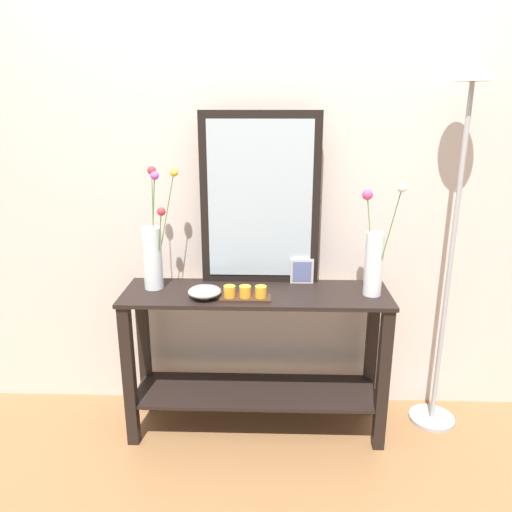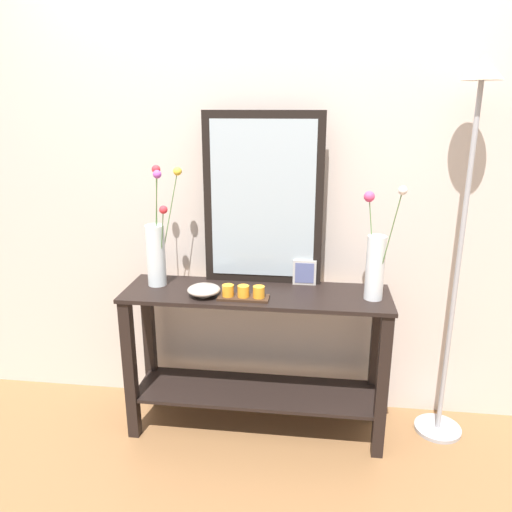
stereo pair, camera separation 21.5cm
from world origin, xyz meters
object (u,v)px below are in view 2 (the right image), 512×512
at_px(mirror_leaning, 263,200).
at_px(floor_lamp, 467,197).
at_px(console_table, 256,347).
at_px(picture_frame_small, 304,273).
at_px(candle_tray, 243,293).
at_px(decorative_bowl, 204,290).
at_px(tall_vase_left, 157,249).
at_px(vase_right, 375,263).

xyz_separation_m(mirror_leaning, floor_lamp, (0.95, -0.07, 0.05)).
bearing_deg(console_table, picture_frame_small, 29.95).
relative_size(mirror_leaning, floor_lamp, 0.46).
bearing_deg(candle_tray, decorative_bowl, 175.85).
distance_m(tall_vase_left, decorative_bowl, 0.34).
distance_m(console_table, picture_frame_small, 0.45).
bearing_deg(console_table, candle_tray, -116.40).
xyz_separation_m(console_table, decorative_bowl, (-0.24, -0.08, 0.33)).
height_order(mirror_leaning, tall_vase_left, mirror_leaning).
xyz_separation_m(mirror_leaning, candle_tray, (-0.06, -0.25, -0.40)).
bearing_deg(candle_tray, tall_vase_left, 163.07).
relative_size(console_table, floor_lamp, 0.71).
xyz_separation_m(tall_vase_left, candle_tray, (0.46, -0.14, -0.16)).
height_order(mirror_leaning, floor_lamp, floor_lamp).
xyz_separation_m(vase_right, picture_frame_small, (-0.33, 0.15, -0.11)).
height_order(tall_vase_left, floor_lamp, floor_lamp).
xyz_separation_m(picture_frame_small, decorative_bowl, (-0.48, -0.22, -0.03)).
relative_size(console_table, vase_right, 2.38).
distance_m(vase_right, floor_lamp, 0.51).
relative_size(candle_tray, floor_lamp, 0.13).
relative_size(mirror_leaning, picture_frame_small, 6.65).
bearing_deg(console_table, floor_lamp, 5.09).
distance_m(candle_tray, picture_frame_small, 0.37).
height_order(console_table, mirror_leaning, mirror_leaning).
bearing_deg(vase_right, mirror_leaning, 162.54).
relative_size(vase_right, floor_lamp, 0.30).
height_order(console_table, picture_frame_small, picture_frame_small).
height_order(vase_right, decorative_bowl, vase_right).
bearing_deg(mirror_leaning, floor_lamp, -4.29).
bearing_deg(tall_vase_left, decorative_bowl, -25.36).
bearing_deg(candle_tray, console_table, 63.60).
bearing_deg(console_table, decorative_bowl, -161.13).
distance_m(vase_right, decorative_bowl, 0.82).
relative_size(vase_right, decorative_bowl, 3.46).
height_order(mirror_leaning, decorative_bowl, mirror_leaning).
bearing_deg(picture_frame_small, console_table, -150.05).
xyz_separation_m(mirror_leaning, decorative_bowl, (-0.26, -0.24, -0.40)).
relative_size(console_table, mirror_leaning, 1.53).
bearing_deg(picture_frame_small, mirror_leaning, 173.96).
xyz_separation_m(tall_vase_left, vase_right, (1.07, -0.06, -0.01)).
distance_m(console_table, mirror_leaning, 0.75).
bearing_deg(decorative_bowl, console_table, 18.87).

